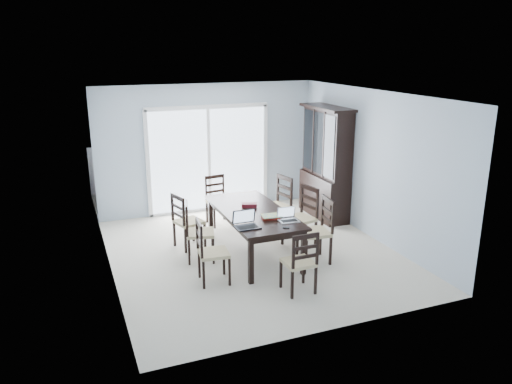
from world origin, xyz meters
The scene contains 24 objects.
floor centered at (0.00, 0.00, 0.00)m, with size 5.00×5.00×0.00m, color beige.
ceiling centered at (0.00, 0.00, 2.60)m, with size 5.00×5.00×0.00m, color white.
back_wall centered at (0.00, 2.50, 1.30)m, with size 4.50×0.02×2.60m, color #A5B6C5.
wall_left centered at (-2.25, 0.00, 1.30)m, with size 0.02×5.00×2.60m, color #A5B6C5.
wall_right centered at (2.25, 0.00, 1.30)m, with size 0.02×5.00×2.60m, color #A5B6C5.
balcony centered at (0.00, 3.50, -0.05)m, with size 4.50×2.00×0.10m, color gray.
railing centered at (0.00, 4.50, 0.55)m, with size 4.50×0.06×1.10m, color #99999E.
dining_table centered at (0.00, 0.00, 0.67)m, with size 1.00×2.20×0.75m.
china_hutch centered at (2.02, 1.25, 1.07)m, with size 0.50×1.38×2.20m.
sliding_door centered at (0.00, 2.48, 1.09)m, with size 2.52×0.05×2.18m.
chair_left_near centered at (-0.99, -0.73, 0.58)m, with size 0.46×0.45×1.10m.
chair_left_mid centered at (-0.95, 0.11, 0.59)m, with size 0.52×0.51×1.12m.
chair_left_far centered at (-0.99, 0.64, 0.58)m, with size 0.53×0.52×1.10m.
chair_right_near centered at (0.89, -0.65, 0.63)m, with size 0.51×0.50×1.20m.
chair_right_mid centered at (0.96, 0.05, 0.63)m, with size 0.55×0.54×1.18m.
chair_right_far centered at (0.83, 0.80, 0.63)m, with size 0.55×0.54×1.20m.
chair_end_near centered at (0.11, -1.54, 0.56)m, with size 0.40×0.42×1.06m.
chair_end_far centered at (-0.09, 1.67, 0.57)m, with size 0.45×0.46×1.07m.
laptop_dark centered at (-0.36, -0.72, 0.81)m, with size 0.36×0.25×0.25m.
laptop_silver centered at (0.32, -0.68, 0.80)m, with size 0.31×0.22×0.20m.
book_stack centered at (0.12, -0.46, 0.77)m, with size 0.32×0.26×0.05m.
cell_phone centered at (0.16, -0.93, 0.76)m, with size 0.10×0.04×0.01m, color black.
game_box centered at (0.01, 0.19, 0.78)m, with size 0.25×0.12×0.06m, color #55111A.
hot_tub centered at (-0.40, 3.35, 0.47)m, with size 1.87×1.69×0.94m.
Camera 1 is at (-2.76, -7.12, 3.31)m, focal length 35.00 mm.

